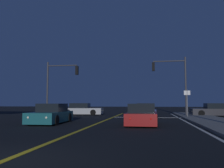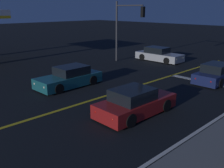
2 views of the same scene
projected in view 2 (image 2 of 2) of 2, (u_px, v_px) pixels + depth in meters
name	position (u px, v px, depth m)	size (l,w,h in m)	color
lane_line_center	(90.00, 101.00, 14.47)	(0.20, 33.35, 0.01)	gold
lane_line_edge_right	(187.00, 139.00, 10.25)	(0.16, 33.35, 0.01)	silver
stop_bar	(212.00, 83.00, 17.80)	(6.36, 0.50, 0.01)	silver
car_mid_block_teal	(69.00, 78.00, 17.06)	(2.03, 4.52, 1.34)	#195960
car_distant_tail_navy	(217.00, 74.00, 18.10)	(1.87, 4.43, 1.34)	navy
car_lead_oncoming_silver	(159.00, 55.00, 25.41)	(4.72, 2.07, 1.34)	#B2B5BA
car_far_approaching_red	(135.00, 103.00, 12.51)	(1.96, 4.33, 1.34)	maroon
traffic_signal_far_left	(126.00, 23.00, 23.64)	(3.43, 0.28, 5.69)	#38383D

